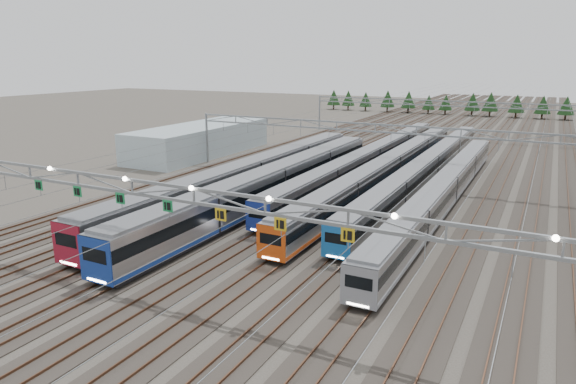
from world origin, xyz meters
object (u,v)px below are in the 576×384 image
at_px(train_a, 250,176).
at_px(gantry_near, 192,199).
at_px(train_e, 429,166).
at_px(train_c, 371,158).
at_px(train_f, 445,189).
at_px(gantry_mid, 375,135).
at_px(train_b, 274,184).
at_px(gantry_far, 441,108).
at_px(west_shed, 200,140).
at_px(train_d, 390,167).

height_order(train_a, gantry_near, gantry_near).
bearing_deg(train_e, train_c, 166.84).
height_order(train_f, gantry_mid, gantry_mid).
distance_m(train_c, train_f, 19.55).
bearing_deg(train_f, train_b, -155.76).
height_order(train_c, gantry_mid, gantry_mid).
xyz_separation_m(train_c, train_e, (9.00, -2.10, -0.04)).
height_order(gantry_far, west_shed, gantry_far).
bearing_deg(gantry_far, train_b, -96.27).
relative_size(train_d, gantry_near, 1.20).
bearing_deg(gantry_far, train_d, -87.11).
bearing_deg(train_c, gantry_near, -87.25).
bearing_deg(gantry_far, train_c, -93.29).
distance_m(gantry_mid, west_shed, 34.29).
xyz_separation_m(train_c, gantry_near, (2.20, -45.93, 5.12)).
bearing_deg(train_d, gantry_mid, -167.56).
bearing_deg(train_f, train_c, 133.67).
height_order(train_d, train_e, train_d).
bearing_deg(train_c, train_b, -101.44).
bearing_deg(gantry_mid, gantry_far, 90.00).
height_order(gantry_near, gantry_mid, gantry_near).
bearing_deg(gantry_far, gantry_mid, -90.00).
bearing_deg(train_c, train_e, -13.16).
xyz_separation_m(train_a, train_b, (4.50, -2.26, 0.01)).
bearing_deg(gantry_far, train_e, -80.72).
xyz_separation_m(train_c, train_f, (13.50, -14.14, -0.04)).
xyz_separation_m(train_a, west_shed, (-22.35, 19.84, 0.25)).
distance_m(train_c, gantry_near, 46.27).
relative_size(train_f, gantry_mid, 1.05).
distance_m(train_e, gantry_mid, 8.90).
bearing_deg(train_c, train_f, -46.33).
bearing_deg(train_c, train_a, -114.25).
height_order(train_a, train_b, train_b).
height_order(train_a, gantry_mid, gantry_mid).
bearing_deg(train_a, train_f, 14.56).
height_order(train_a, train_e, train_a).
height_order(train_e, gantry_far, gantry_far).
bearing_deg(west_shed, gantry_mid, -9.57).
xyz_separation_m(train_d, gantry_near, (-2.30, -40.61, 5.11)).
distance_m(train_c, gantry_mid, 7.64).
bearing_deg(train_a, train_d, 47.38).
relative_size(gantry_mid, gantry_far, 1.00).
bearing_deg(train_a, train_b, -26.68).
relative_size(train_c, gantry_mid, 1.19).
xyz_separation_m(train_f, gantry_mid, (-11.25, 8.33, 4.46)).
bearing_deg(train_a, train_e, 44.81).
relative_size(train_a, train_d, 0.81).
height_order(train_d, train_f, train_d).
height_order(train_c, train_d, train_d).
height_order(train_b, train_e, train_b).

